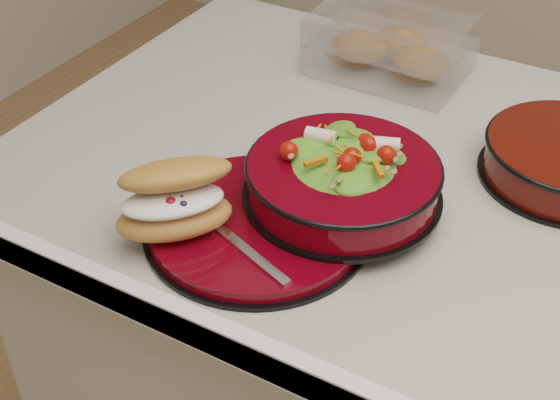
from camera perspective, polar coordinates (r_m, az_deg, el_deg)
The scene contains 5 objects.
dinner_plate at distance 0.93m, azimuth -1.66°, elevation -1.77°, with size 0.27×0.27×0.02m.
salad_bowl at distance 0.94m, azimuth 4.66°, elevation 2.02°, with size 0.24×0.24×0.10m.
croissant at distance 0.89m, azimuth -7.60°, elevation 0.01°, with size 0.15×0.16×0.08m.
fork at distance 0.89m, azimuth -3.11°, elevation -3.17°, with size 0.16×0.07×0.00m.
pastry_box at distance 1.26m, azimuth 8.18°, elevation 11.16°, with size 0.24×0.17×0.09m.
Camera 1 is at (0.18, -0.82, 1.50)m, focal length 50.00 mm.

